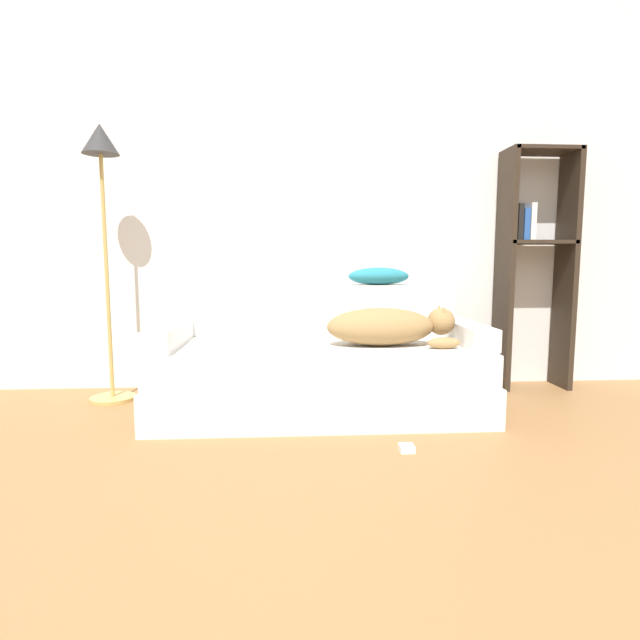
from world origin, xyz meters
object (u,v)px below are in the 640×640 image
object	(u,v)px
couch	(319,377)
laptop	(284,345)
bookshelf	(534,255)
floor_lamp	(103,195)
power_adapter	(407,448)
dog	(388,326)
throw_pillow	(379,276)

from	to	relation	value
couch	laptop	distance (m)	0.31
bookshelf	floor_lamp	xyz separation A→B (m)	(-2.78, -0.16, 0.35)
laptop	power_adapter	bearing A→B (deg)	-53.98
power_adapter	dog	bearing A→B (deg)	87.67
bookshelf	power_adapter	size ratio (longest dim) A/B	23.78
throw_pillow	bookshelf	size ratio (longest dim) A/B	0.25
laptop	bookshelf	bearing A→B (deg)	9.79
throw_pillow	power_adapter	size ratio (longest dim) A/B	5.90
laptop	bookshelf	xyz separation A→B (m)	(1.69, 0.54, 0.51)
dog	power_adapter	xyz separation A→B (m)	(-0.02, -0.60, -0.49)
dog	power_adapter	distance (m)	0.78
laptop	floor_lamp	xyz separation A→B (m)	(-1.09, 0.37, 0.86)
couch	laptop	world-z (taller)	laptop
bookshelf	floor_lamp	distance (m)	2.80
couch	throw_pillow	xyz separation A→B (m)	(0.42, 0.39, 0.58)
throw_pillow	bookshelf	xyz separation A→B (m)	(1.07, 0.04, 0.14)
bookshelf	dog	bearing A→B (deg)	-154.71
laptop	dog	bearing A→B (deg)	-6.32
dog	floor_lamp	bearing A→B (deg)	167.93
bookshelf	power_adapter	xyz separation A→B (m)	(-1.13, -1.12, -0.90)
dog	throw_pillow	world-z (taller)	throw_pillow
dog	bookshelf	world-z (taller)	bookshelf
throw_pillow	bookshelf	world-z (taller)	bookshelf
throw_pillow	bookshelf	bearing A→B (deg)	2.26
laptop	throw_pillow	bearing A→B (deg)	30.73
throw_pillow	bookshelf	distance (m)	1.08
throw_pillow	floor_lamp	distance (m)	1.78
couch	bookshelf	distance (m)	1.71
laptop	bookshelf	distance (m)	1.85
throw_pillow	floor_lamp	bearing A→B (deg)	-175.96
dog	laptop	size ratio (longest dim) A/B	2.39
dog	floor_lamp	world-z (taller)	floor_lamp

